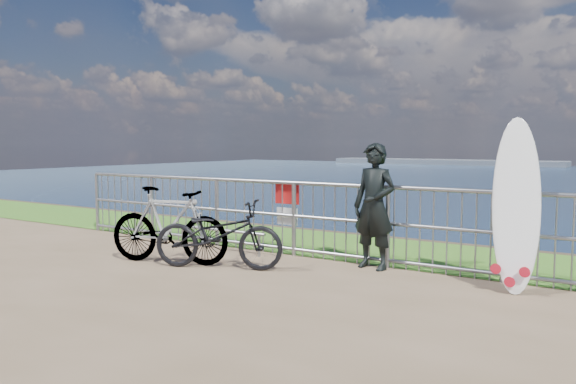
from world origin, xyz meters
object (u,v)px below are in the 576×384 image
Objects in this scene: bicycle_far at (169,225)px; surfboard at (516,211)px; bicycle_near at (218,234)px; surfer at (374,206)px.

surfboard is at bearing -92.20° from bicycle_far.
surfboard is 1.13× the size of bicycle_near.
surfer is 2.13m from bicycle_near.
surfer reaches higher than bicycle_near.
surfboard is at bearing 2.86° from surfer.
surfer is 2.87m from bicycle_far.
bicycle_near is at bearing -96.73° from bicycle_far.
surfboard reaches higher than surfer.
surfer is 1.84m from surfboard.
bicycle_near is 0.98× the size of bicycle_far.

